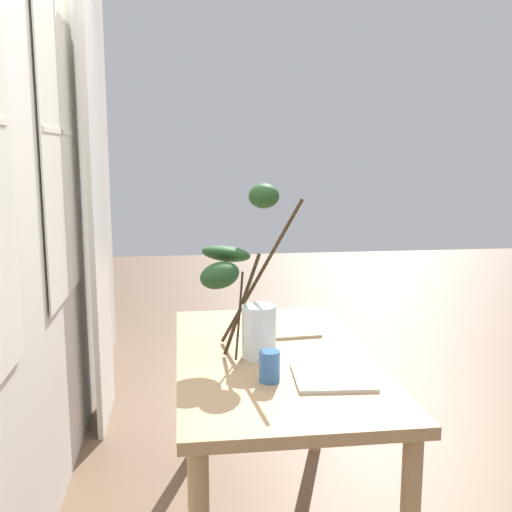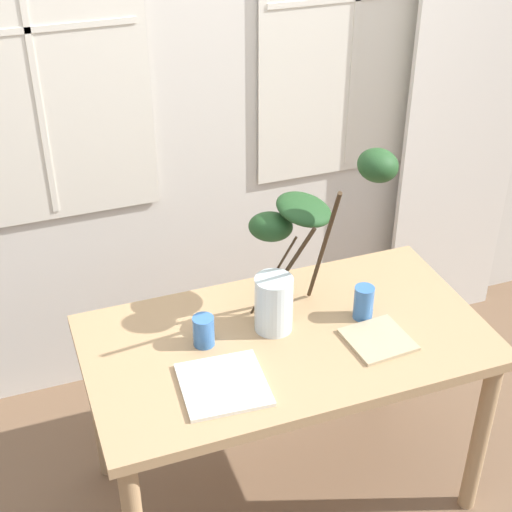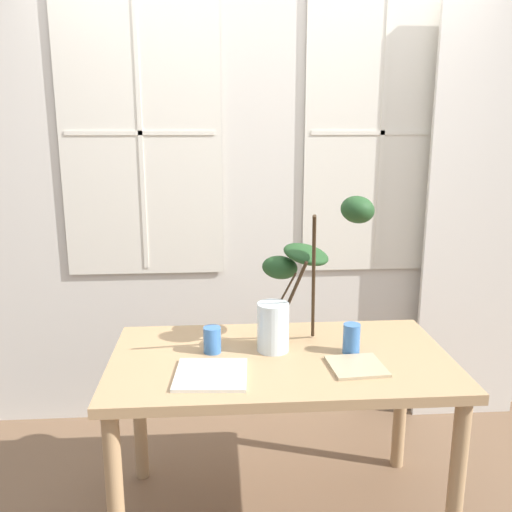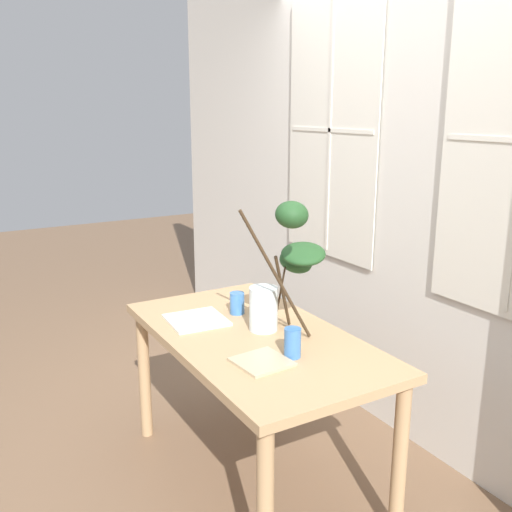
# 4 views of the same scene
# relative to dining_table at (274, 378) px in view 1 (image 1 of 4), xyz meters

# --- Properties ---
(back_wall_with_windows) EXTENTS (5.54, 0.14, 2.94)m
(back_wall_with_windows) POSITION_rel_dining_table_xyz_m (0.00, 0.98, 0.80)
(back_wall_with_windows) COLOR beige
(back_wall_with_windows) RESTS_ON ground
(curtain_sheer_side) EXTENTS (0.61, 0.03, 2.39)m
(curtain_sheer_side) POSITION_rel_dining_table_xyz_m (1.22, 0.83, 0.52)
(curtain_sheer_side) COLOR silver
(curtain_sheer_side) RESTS_ON ground
(dining_table) EXTENTS (1.42, 0.78, 0.77)m
(dining_table) POSITION_rel_dining_table_xyz_m (0.00, 0.00, 0.00)
(dining_table) COLOR tan
(dining_table) RESTS_ON ground
(vase_with_branches) EXTENTS (0.48, 0.46, 0.68)m
(vase_with_branches) POSITION_rel_dining_table_xyz_m (0.07, 0.11, 0.39)
(vase_with_branches) COLOR silver
(vase_with_branches) RESTS_ON dining_table
(drinking_glass_blue_left) EXTENTS (0.08, 0.08, 0.11)m
(drinking_glass_blue_left) POSITION_rel_dining_table_xyz_m (-0.29, 0.06, 0.16)
(drinking_glass_blue_left) COLOR #386BAD
(drinking_glass_blue_left) RESTS_ON dining_table
(drinking_glass_blue_right) EXTENTS (0.07, 0.07, 0.13)m
(drinking_glass_blue_right) POSITION_rel_dining_table_xyz_m (0.30, 0.01, 0.17)
(drinking_glass_blue_right) COLOR #386BAD
(drinking_glass_blue_right) RESTS_ON dining_table
(plate_square_left) EXTENTS (0.29, 0.29, 0.01)m
(plate_square_left) POSITION_rel_dining_table_xyz_m (-0.29, -0.17, 0.11)
(plate_square_left) COLOR silver
(plate_square_left) RESTS_ON dining_table
(plate_square_right) EXTENTS (0.23, 0.23, 0.01)m
(plate_square_right) POSITION_rel_dining_table_xyz_m (0.29, -0.13, 0.11)
(plate_square_right) COLOR tan
(plate_square_right) RESTS_ON dining_table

